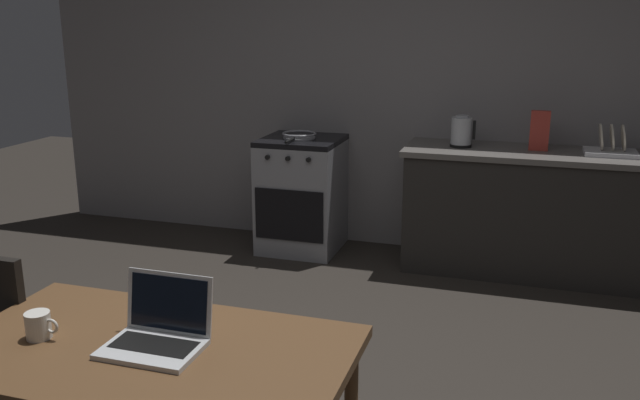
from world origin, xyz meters
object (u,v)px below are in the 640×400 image
Objects in this scene: coffee_mug at (39,325)px; frying_pan at (299,135)px; electric_kettle at (461,132)px; dining_table at (150,367)px; stove_oven at (302,194)px; cereal_box at (540,131)px; dish_rack at (611,148)px; laptop at (158,334)px.

frying_pan is at bearing 92.43° from coffee_mug.
electric_kettle is 1.23m from frying_pan.
stove_oven is at bearing 99.45° from dining_table.
dining_table is 3.09× the size of frying_pan.
cereal_box is at bearing 0.74° from stove_oven.
cereal_box is 0.82× the size of dish_rack.
electric_kettle reaches higher than dining_table.
dish_rack is (2.21, 0.00, 0.50)m from stove_oven.
cereal_box is 0.48m from dish_rack.
frying_pan reaches higher than coffee_mug.
frying_pan is (-0.53, 3.06, 0.26)m from dining_table.
dish_rack is (2.22, 0.03, 0.02)m from frying_pan.
stove_oven reaches higher than dining_table.
dish_rack reaches higher than laptop.
frying_pan is 3.52× the size of coffee_mug.
dining_table is 3.37m from cereal_box.
electric_kettle is 3.33m from coffee_mug.
dish_rack is at bearing -2.45° from cereal_box.
dining_table is 5.95× the size of electric_kettle.
cereal_box is (0.53, 0.02, 0.03)m from electric_kettle.
dish_rack is (2.09, 3.14, 0.16)m from coffee_mug.
dining_table is at bearing -80.55° from stove_oven.
electric_kettle is 0.82× the size of cereal_box.
dish_rack is at bearing 0.06° from stove_oven.
coffee_mug is 0.37× the size of dish_rack.
frying_pan is (-0.55, 3.04, 0.14)m from laptop.
electric_kettle is at bearing 81.63° from laptop.
stove_oven is 1.33m from electric_kettle.
cereal_box reaches higher than stove_oven.
dining_table is at bearing -111.58° from cereal_box.
laptop is at bearing -111.29° from cereal_box.
stove_oven is 3.13m from laptop.
dish_rack reaches higher than stove_oven.
dish_rack reaches higher than dining_table.
cereal_box is at bearing 177.55° from dish_rack.
frying_pan is at bearing -114.16° from stove_oven.
stove_oven is 3.14m from dining_table.
laptop is 3.15m from electric_kettle.
frying_pan is at bearing -178.69° from electric_kettle.
laptop is at bearing 9.38° from coffee_mug.
dining_table is at bearing 7.26° from coffee_mug.
laptop is (0.54, -3.07, 0.33)m from stove_oven.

